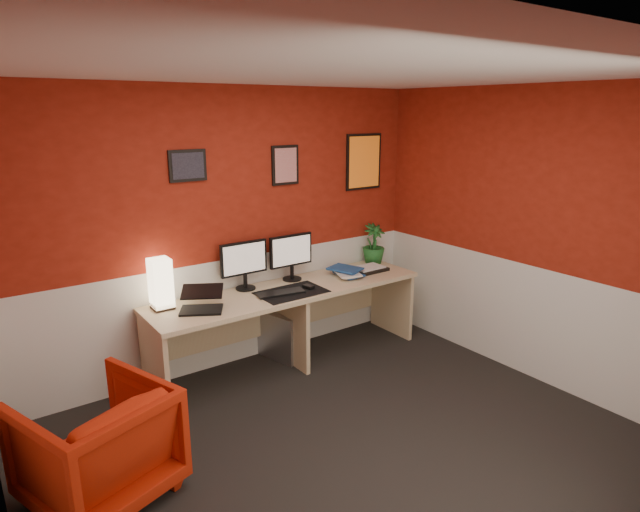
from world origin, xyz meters
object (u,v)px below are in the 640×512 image
Objects in this scene: zen_tray at (368,269)px; armchair at (98,445)px; shoji_lamp at (161,285)px; potted_plant at (374,244)px; pc_tower at (281,335)px; monitor_left at (244,258)px; monitor_right at (292,250)px; desk at (290,326)px; laptop at (201,298)px.

zen_tray is 3.00m from armchair.
potted_plant reaches higher than shoji_lamp.
armchair is (-2.85, -0.85, -0.39)m from zen_tray.
zen_tray is 0.78× the size of pc_tower.
monitor_left is 1.32m from zen_tray.
armchair is (-3.07, -1.04, -0.58)m from potted_plant.
shoji_lamp is 0.69× the size of monitor_right.
desk is at bearing -9.32° from shoji_lamp.
zen_tray is 1.10m from pc_tower.
desk is at bearing -179.35° from zen_tray.
monitor_right reaches higher than pc_tower.
zen_tray is at bearing -22.85° from pc_tower.
zen_tray is at bearing -14.44° from monitor_right.
potted_plant reaches higher than pc_tower.
potted_plant reaches higher than zen_tray.
monitor_right reaches higher than potted_plant.
laptop is 0.64m from monitor_left.
zen_tray reaches higher than desk.
pc_tower is at bearing 93.54° from desk.
monitor_left reaches higher than shoji_lamp.
armchair is at bearing -166.58° from pc_tower.
zen_tray reaches higher than pc_tower.
potted_plant is 3.30m from armchair.
monitor_left is 1.66× the size of zen_tray.
armchair is at bearing -163.34° from zen_tray.
laptop is 0.57× the size of monitor_right.
laptop is at bearing -161.72° from armchair.
potted_plant is (1.01, -0.02, -0.08)m from monitor_right.
desk reaches higher than pc_tower.
potted_plant is at bearing -1.20° from monitor_left.
shoji_lamp is 1.27m from monitor_right.
laptop is (0.23, -0.24, -0.09)m from shoji_lamp.
potted_plant reaches higher than laptop.
laptop is at bearing -177.90° from zen_tray.
armchair is at bearing -161.36° from potted_plant.
shoji_lamp is 0.89× the size of pc_tower.
zen_tray reaches higher than armchair.
monitor_left is 0.74× the size of armchair.
laptop is 0.94× the size of zen_tray.
monitor_left is 1.39× the size of potted_plant.
potted_plant is at bearing 0.33° from shoji_lamp.
laptop is at bearing -45.60° from shoji_lamp.
potted_plant is at bearing 179.58° from armchair.
monitor_left and monitor_right have the same top height.
laptop is 1.38m from armchair.
pc_tower is at bearing 43.65° from laptop.
monitor_left reaches higher than potted_plant.
monitor_right is 0.74× the size of armchair.
pc_tower is 2.14m from armchair.
shoji_lamp is at bearing 164.25° from pc_tower.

